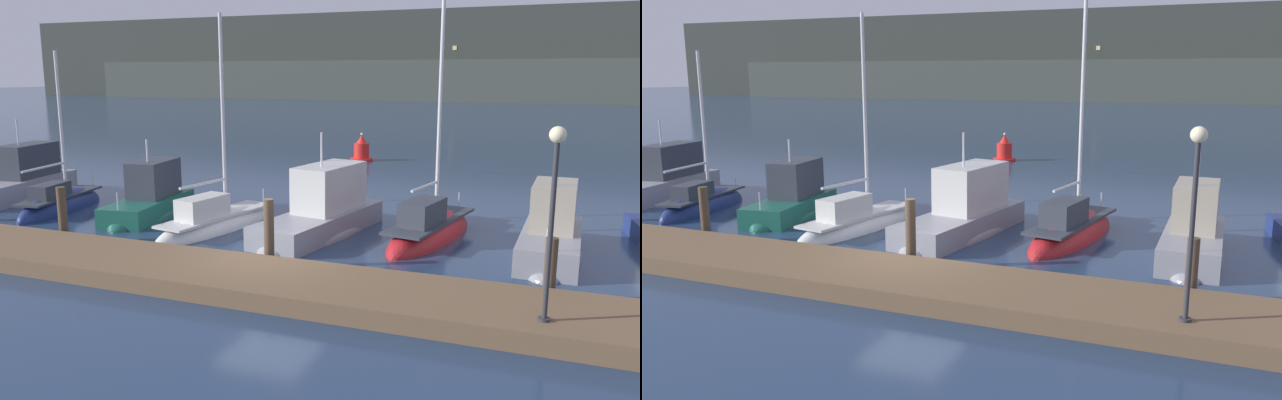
{
  "view_description": "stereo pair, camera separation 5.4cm",
  "coord_description": "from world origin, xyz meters",
  "views": [
    {
      "loc": [
        7.32,
        -14.6,
        5.22
      ],
      "look_at": [
        0.0,
        3.84,
        1.2
      ],
      "focal_mm": 35.0,
      "sensor_mm": 36.0,
      "label": 1
    },
    {
      "loc": [
        7.37,
        -14.58,
        5.22
      ],
      "look_at": [
        0.0,
        3.84,
        1.2
      ],
      "focal_mm": 35.0,
      "sensor_mm": 36.0,
      "label": 2
    }
  ],
  "objects": [
    {
      "name": "ground_plane",
      "position": [
        0.0,
        0.0,
        0.0
      ],
      "size": [
        400.0,
        400.0,
        0.0
      ],
      "primitive_type": "plane",
      "color": "navy"
    },
    {
      "name": "dock",
      "position": [
        0.0,
        -1.56,
        0.23
      ],
      "size": [
        35.5,
        2.8,
        0.45
      ],
      "primitive_type": "cube",
      "color": "brown",
      "rests_on": "ground"
    },
    {
      "name": "mooring_pile_1",
      "position": [
        -7.18,
        0.09,
        0.89
      ],
      "size": [
        0.28,
        0.28,
        1.78
      ],
      "primitive_type": "cylinder",
      "color": "#4C3D2D",
      "rests_on": "ground"
    },
    {
      "name": "mooring_pile_2",
      "position": [
        0.0,
        0.09,
        0.97
      ],
      "size": [
        0.28,
        0.28,
        1.93
      ],
      "primitive_type": "cylinder",
      "color": "#4C3D2D",
      "rests_on": "ground"
    },
    {
      "name": "mooring_pile_3",
      "position": [
        7.18,
        0.09,
        0.78
      ],
      "size": [
        0.28,
        0.28,
        1.56
      ],
      "primitive_type": "cylinder",
      "color": "#4C3D2D",
      "rests_on": "ground"
    },
    {
      "name": "motorboat_berth_1",
      "position": [
        -14.22,
        5.11,
        0.46
      ],
      "size": [
        2.78,
        6.43,
        3.85
      ],
      "color": "gray",
      "rests_on": "ground"
    },
    {
      "name": "sailboat_berth_2",
      "position": [
        -10.76,
        3.66,
        0.1
      ],
      "size": [
        2.13,
        5.16,
        6.91
      ],
      "color": "navy",
      "rests_on": "ground"
    },
    {
      "name": "motorboat_berth_3",
      "position": [
        -6.96,
        4.18,
        0.35
      ],
      "size": [
        2.49,
        5.21,
        3.49
      ],
      "color": "#195647",
      "rests_on": "ground"
    },
    {
      "name": "sailboat_berth_4",
      "position": [
        -3.62,
        3.34,
        0.13
      ],
      "size": [
        2.36,
        5.94,
        7.86
      ],
      "color": "white",
      "rests_on": "ground"
    },
    {
      "name": "motorboat_berth_5",
      "position": [
        -0.06,
        4.13,
        0.41
      ],
      "size": [
        3.02,
        6.64,
        3.95
      ],
      "color": "gray",
      "rests_on": "ground"
    },
    {
      "name": "sailboat_berth_6",
      "position": [
        3.42,
        4.77,
        0.13
      ],
      "size": [
        2.55,
        5.89,
        9.2
      ],
      "color": "red",
      "rests_on": "ground"
    },
    {
      "name": "motorboat_berth_7",
      "position": [
        7.11,
        4.17,
        0.39
      ],
      "size": [
        1.89,
        5.44,
        3.61
      ],
      "color": "gray",
      "rests_on": "ground"
    },
    {
      "name": "channel_buoy",
      "position": [
        -4.32,
        21.64,
        0.61
      ],
      "size": [
        1.4,
        1.4,
        1.71
      ],
      "color": "red",
      "rests_on": "ground"
    },
    {
      "name": "dock_lamppost",
      "position": [
        7.16,
        -2.23,
        3.02
      ],
      "size": [
        0.32,
        0.32,
        3.82
      ],
      "color": "#2D2D33",
      "rests_on": "dock"
    },
    {
      "name": "hillside_backdrop",
      "position": [
        -3.18,
        118.6,
        8.23
      ],
      "size": [
        240.0,
        23.0,
        17.87
      ],
      "color": "#333833",
      "rests_on": "ground"
    }
  ]
}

